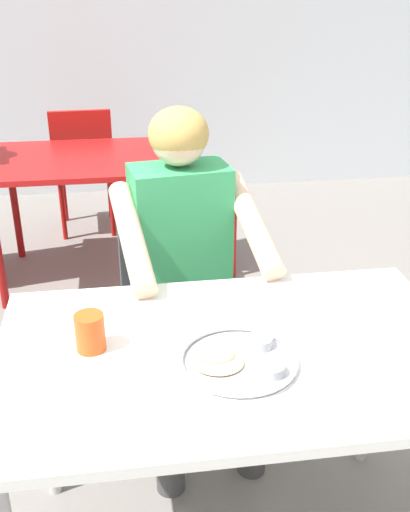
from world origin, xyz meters
TOP-DOWN VIEW (x-y plane):
  - table_foreground at (-0.04, 0.01)m, footprint 1.23×0.77m
  - thali_tray at (-0.04, -0.06)m, footprint 0.30×0.30m
  - drinking_cup at (-0.40, 0.05)m, footprint 0.08×0.08m
  - chair_foreground at (-0.11, 0.82)m, footprint 0.48×0.45m
  - diner_foreground at (-0.09, 0.61)m, footprint 0.55×0.59m
  - table_background_red at (-0.54, 1.99)m, footprint 0.96×0.78m
  - chair_red_right at (0.08, 2.01)m, footprint 0.44×0.41m
  - chair_red_far at (-0.54, 2.65)m, footprint 0.42×0.44m

SIDE VIEW (x-z plane):
  - chair_foreground at x=-0.11m, z-range 0.08..0.90m
  - chair_red_far at x=-0.54m, z-range 0.06..0.93m
  - chair_red_right at x=0.08m, z-range 0.07..0.93m
  - table_background_red at x=-0.54m, z-range 0.28..1.00m
  - table_foreground at x=-0.04m, z-range 0.30..1.06m
  - diner_foreground at x=-0.09m, z-range 0.12..1.36m
  - thali_tray at x=-0.04m, z-range 0.75..0.79m
  - drinking_cup at x=-0.40m, z-range 0.76..0.86m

